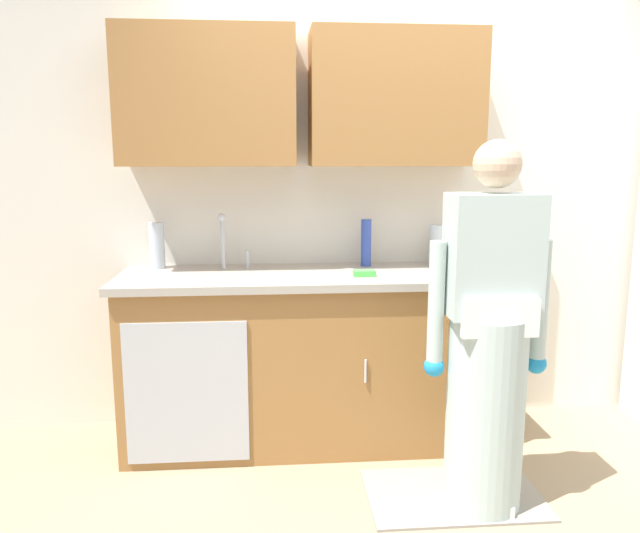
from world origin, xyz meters
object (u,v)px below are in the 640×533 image
knife_on_counter (475,274)px  bottle_water_tall (452,246)px  bottle_cleaner_spray (436,245)px  cup_by_sink (468,260)px  sponge (364,273)px  sink (229,276)px  person_at_sink (488,357)px  bottle_water_short (157,245)px  bottle_dish_liquid (366,243)px

knife_on_counter → bottle_water_tall: bearing=-41.2°
bottle_cleaner_spray → knife_on_counter: bearing=-67.1°
cup_by_sink → sponge: size_ratio=0.77×
sink → bottle_cleaner_spray: (1.15, 0.17, 0.13)m
sink → cup_by_sink: (1.31, 0.07, 0.06)m
sink → person_at_sink: bearing=-32.3°
cup_by_sink → knife_on_counter: bearing=-97.9°
sink → knife_on_counter: sink is taller
bottle_water_short → cup_by_sink: 1.72m
person_at_sink → bottle_water_tall: person_at_sink is taller
sink → bottle_cleaner_spray: size_ratio=2.19×
bottle_water_short → sponge: bearing=-16.2°
bottle_water_short → sink: bearing=-26.1°
sink → bottle_water_tall: size_ratio=2.42×
bottle_cleaner_spray → bottle_water_tall: bearing=24.0°
person_at_sink → cup_by_sink: (0.16, 0.80, 0.29)m
cup_by_sink → sponge: (-0.61, -0.19, -0.03)m
person_at_sink → knife_on_counter: size_ratio=6.75×
bottle_cleaner_spray → bottle_water_short: bottle_water_short is taller
person_at_sink → sponge: 0.80m
person_at_sink → bottle_cleaner_spray: person_at_sink is taller
bottle_water_tall → sponge: 0.67m
sink → bottle_water_tall: bearing=9.9°
bottle_dish_liquid → bottle_water_tall: (0.51, 0.05, -0.03)m
person_at_sink → bottle_water_short: bearing=149.2°
person_at_sink → bottle_water_short: (-1.55, 0.93, 0.37)m
person_at_sink → cup_by_sink: person_at_sink is taller
person_at_sink → sponge: size_ratio=14.73×
bottle_water_tall → knife_on_counter: bearing=-87.3°
person_at_sink → bottle_water_short: person_at_sink is taller
bottle_water_short → knife_on_counter: size_ratio=1.06×
sink → cup_by_sink: size_ratio=5.93×
bottle_cleaner_spray → bottle_water_tall: bottle_cleaner_spray is taller
bottle_water_tall → sponge: bearing=-148.8°
sink → knife_on_counter: size_ratio=2.08×
cup_by_sink → sponge: cup_by_sink is taller
bottle_dish_liquid → bottle_water_short: bottle_dish_liquid is taller
bottle_dish_liquid → knife_on_counter: 0.63m
bottle_cleaner_spray → knife_on_counter: bottle_cleaner_spray is taller
bottle_dish_liquid → cup_by_sink: bottle_dish_liquid is taller
bottle_cleaner_spray → knife_on_counter: 0.35m
bottle_dish_liquid → bottle_cleaner_spray: 0.40m
person_at_sink → knife_on_counter: person_at_sink is taller
sink → cup_by_sink: bearing=3.1°
bottle_cleaner_spray → sink: bearing=-171.6°
person_at_sink → sponge: person_at_sink is taller
bottle_water_tall → bottle_dish_liquid: bearing=-174.8°
person_at_sink → bottle_dish_liquid: size_ratio=6.14×
sink → bottle_cleaner_spray: sink is taller
sink → person_at_sink: (1.15, -0.73, -0.23)m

